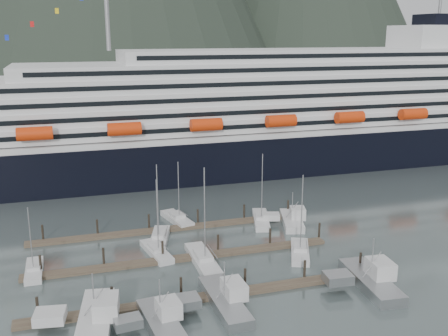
{
  "coord_description": "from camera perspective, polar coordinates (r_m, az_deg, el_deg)",
  "views": [
    {
      "loc": [
        -21.29,
        -70.93,
        34.21
      ],
      "look_at": [
        7.56,
        22.0,
        9.11
      ],
      "focal_mm": 42.0,
      "sensor_mm": 36.0,
      "label": 1
    }
  ],
  "objects": [
    {
      "name": "trawler_e",
      "position": [
        97.8,
        7.32,
        -5.59
      ],
      "size": [
        8.71,
        10.85,
        6.68
      ],
      "rotation": [
        0.0,
        0.0,
        1.28
      ],
      "color": "silver",
      "rests_on": "ground"
    },
    {
      "name": "sailboat_h",
      "position": [
        85.21,
        8.26,
        -9.05
      ],
      "size": [
        6.3,
        9.75,
        13.9
      ],
      "rotation": [
        0.0,
        0.0,
        1.16
      ],
      "color": "silver",
      "rests_on": "ground"
    },
    {
      "name": "dock_mid",
      "position": [
        83.01,
        -4.42,
        -9.69
      ],
      "size": [
        48.18,
        2.28,
        3.2
      ],
      "color": "#4A3A2F",
      "rests_on": "ground"
    },
    {
      "name": "cruise_ship",
      "position": [
        137.72,
        4.89,
        5.15
      ],
      "size": [
        210.0,
        30.4,
        50.3
      ],
      "color": "black",
      "rests_on": "ground"
    },
    {
      "name": "trawler_a",
      "position": [
        67.29,
        -13.99,
        -15.63
      ],
      "size": [
        10.28,
        14.13,
        7.55
      ],
      "rotation": [
        0.0,
        0.0,
        1.41
      ],
      "color": "silver",
      "rests_on": "ground"
    },
    {
      "name": "sailboat_a",
      "position": [
        83.13,
        -19.96,
        -10.47
      ],
      "size": [
        2.44,
        8.24,
        10.82
      ],
      "rotation": [
        0.0,
        0.0,
        1.56
      ],
      "color": "silver",
      "rests_on": "ground"
    },
    {
      "name": "dock_near",
      "position": [
        71.66,
        -2.02,
        -13.78
      ],
      "size": [
        48.18,
        2.28,
        3.2
      ],
      "color": "#4A3A2F",
      "rests_on": "ground"
    },
    {
      "name": "sailboat_b",
      "position": [
        85.17,
        -7.35,
        -9.04
      ],
      "size": [
        4.08,
        9.85,
        13.08
      ],
      "rotation": [
        0.0,
        0.0,
        1.74
      ],
      "color": "silver",
      "rests_on": "ground"
    },
    {
      "name": "sailboat_d",
      "position": [
        81.41,
        -2.3,
        -10.05
      ],
      "size": [
        2.94,
        12.39,
        16.02
      ],
      "rotation": [
        0.0,
        0.0,
        1.57
      ],
      "color": "silver",
      "rests_on": "ground"
    },
    {
      "name": "trawler_d",
      "position": [
        77.15,
        15.59,
        -11.63
      ],
      "size": [
        9.9,
        13.34,
        7.8
      ],
      "rotation": [
        0.0,
        0.0,
        1.48
      ],
      "color": "#989A9D",
      "rests_on": "ground"
    },
    {
      "name": "trawler_c",
      "position": [
        69.61,
        -0.07,
        -14.15
      ],
      "size": [
        9.31,
        13.24,
        6.7
      ],
      "rotation": [
        0.0,
        0.0,
        1.59
      ],
      "color": "#989A9D",
      "rests_on": "ground"
    },
    {
      "name": "dock_far",
      "position": [
        94.78,
        -6.2,
        -6.58
      ],
      "size": [
        48.18,
        2.28,
        3.2
      ],
      "color": "#4A3A2F",
      "rests_on": "ground"
    },
    {
      "name": "ground",
      "position": [
        81.57,
        -0.5,
        -10.33
      ],
      "size": [
        1600.0,
        1600.0,
        0.0
      ],
      "primitive_type": "plane",
      "color": "#4D5B5A",
      "rests_on": "ground"
    },
    {
      "name": "sailboat_c",
      "position": [
        90.21,
        -7.03,
        -7.64
      ],
      "size": [
        5.4,
        10.29,
        14.13
      ],
      "rotation": [
        0.0,
        0.0,
        1.29
      ],
      "color": "silver",
      "rests_on": "ground"
    },
    {
      "name": "sailboat_f",
      "position": [
        98.84,
        -5.13,
        -5.59
      ],
      "size": [
        4.77,
        9.83,
        12.2
      ],
      "rotation": [
        0.0,
        0.0,
        1.79
      ],
      "color": "silver",
      "rests_on": "ground"
    },
    {
      "name": "trawler_b",
      "position": [
        65.75,
        -7.02,
        -16.12
      ],
      "size": [
        8.16,
        10.69,
        6.74
      ],
      "rotation": [
        0.0,
        0.0,
        1.68
      ],
      "color": "#989A9D",
      "rests_on": "ground"
    },
    {
      "name": "sailboat_g",
      "position": [
        98.37,
        4.04,
        -5.66
      ],
      "size": [
        5.61,
        10.91,
        13.76
      ],
      "rotation": [
        0.0,
        0.0,
        1.28
      ],
      "color": "silver",
      "rests_on": "ground"
    }
  ]
}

